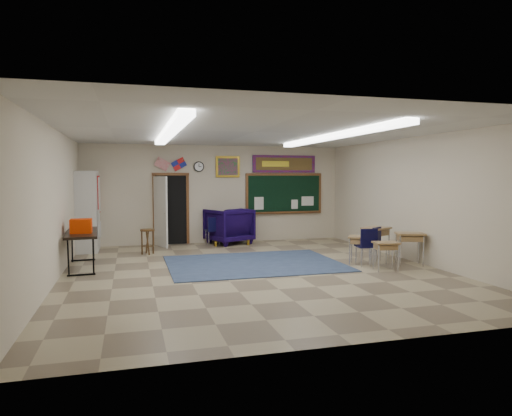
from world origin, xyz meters
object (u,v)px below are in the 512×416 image
object	(u,v)px
wingback_armchair	(229,226)
wooden_stool	(148,241)
folding_table	(82,248)
student_desk_front_left	(361,249)
student_desk_front_right	(376,241)

from	to	relation	value
wingback_armchair	wooden_stool	world-z (taller)	wingback_armchair
folding_table	wooden_stool	xyz separation A→B (m)	(1.49, 1.47, -0.11)
student_desk_front_left	wooden_stool	size ratio (longest dim) A/B	1.05
wingback_armchair	wooden_stool	distance (m)	2.81
student_desk_front_left	student_desk_front_right	size ratio (longest dim) A/B	0.85
folding_table	wingback_armchair	bearing A→B (deg)	30.97
wingback_armchair	student_desk_front_left	bearing A→B (deg)	95.83
student_desk_front_left	folding_table	distance (m)	6.35
student_desk_front_left	wooden_stool	world-z (taller)	student_desk_front_left
wooden_stool	wingback_armchair	bearing A→B (deg)	27.94
student_desk_front_right	student_desk_front_left	bearing A→B (deg)	-168.03
folding_table	wooden_stool	world-z (taller)	folding_table
student_desk_front_right	wooden_stool	size ratio (longest dim) A/B	1.23
student_desk_front_left	folding_table	xyz separation A→B (m)	(-6.21, 1.35, 0.08)
folding_table	wooden_stool	size ratio (longest dim) A/B	3.05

